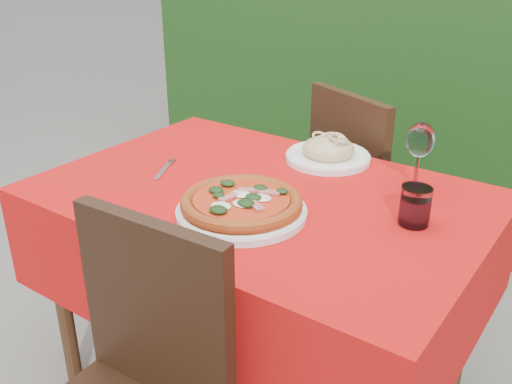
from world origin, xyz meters
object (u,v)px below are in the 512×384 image
Objects in this scene: pasta_plate at (328,152)px; water_glass at (415,208)px; fork at (163,171)px; chair_far at (364,188)px; pizza_plate at (241,205)px; wine_glass at (420,143)px.

pasta_plate is 0.47m from water_glass.
chair_far is at bearing 38.57° from fork.
water_glass is at bearing -16.71° from fork.
fork is at bearing -133.70° from pasta_plate.
chair_far reaches higher than pizza_plate.
wine_glass is 0.77m from fork.
chair_far is 0.78m from water_glass.
pizza_plate is 0.48m from pasta_plate.
wine_glass reaches higher than fork.
water_glass reaches higher than pasta_plate.
wine_glass reaches higher than chair_far.
water_glass is at bearing 147.05° from chair_far.
fork is (-0.76, -0.12, -0.04)m from water_glass.
pasta_plate reaches higher than fork.
chair_far is 2.47× the size of pizza_plate.
chair_far is 0.43m from pasta_plate.
fork is at bearing 165.84° from pizza_plate.
fork is (-0.68, -0.34, -0.14)m from wine_glass.
wine_glass is (0.30, 0.43, 0.11)m from pizza_plate.
fork is (-0.37, -0.38, -0.02)m from pasta_plate.
pizza_plate is 0.39m from fork.
water_glass is 0.51× the size of wine_glass.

